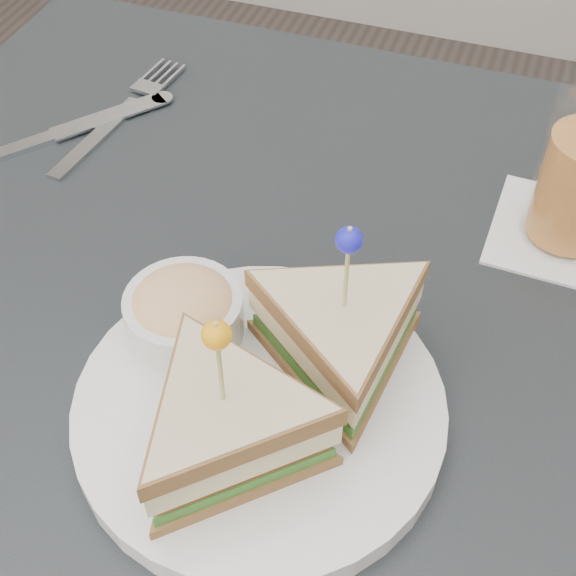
{
  "coord_description": "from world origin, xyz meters",
  "views": [
    {
      "loc": [
        0.13,
        -0.33,
        1.19
      ],
      "look_at": [
        0.01,
        0.01,
        0.8
      ],
      "focal_mm": 50.0,
      "sensor_mm": 36.0,
      "label": 1
    }
  ],
  "objects": [
    {
      "name": "cutlery_knife",
      "position": [
        -0.26,
        0.16,
        0.75
      ],
      "size": [
        0.14,
        0.17,
        0.01
      ],
      "rotation": [
        0.0,
        0.0,
        -0.67
      ],
      "color": "silver",
      "rests_on": "table"
    },
    {
      "name": "table",
      "position": [
        0.0,
        0.0,
        0.67
      ],
      "size": [
        0.8,
        0.8,
        0.75
      ],
      "color": "black",
      "rests_on": "ground"
    },
    {
      "name": "plate_meal",
      "position": [
        0.02,
        -0.06,
        0.79
      ],
      "size": [
        0.29,
        0.29,
        0.14
      ],
      "rotation": [
        0.0,
        0.0,
        0.23
      ],
      "color": "silver",
      "rests_on": "table"
    },
    {
      "name": "cutlery_fork",
      "position": [
        -0.22,
        0.21,
        0.75
      ],
      "size": [
        0.04,
        0.2,
        0.01
      ],
      "rotation": [
        0.0,
        0.0,
        -0.12
      ],
      "color": "silver",
      "rests_on": "table"
    }
  ]
}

